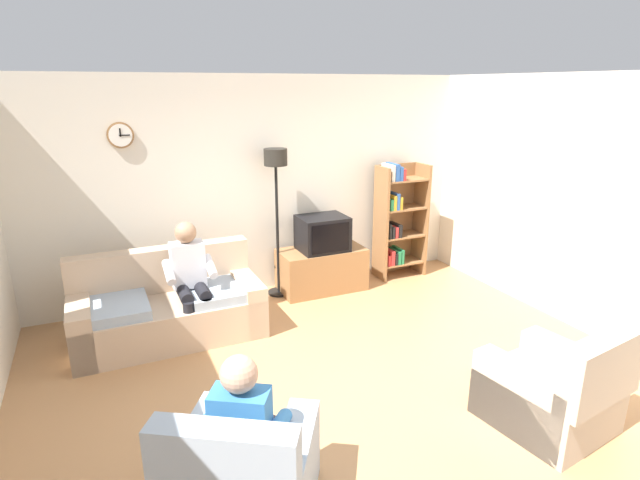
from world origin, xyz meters
The scene contains 12 objects.
ground_plane centered at (0.00, 0.00, 0.00)m, with size 12.00×12.00×0.00m, color #B27F51.
back_wall_assembly centered at (0.00, 2.66, 1.35)m, with size 6.20×0.17×2.70m.
right_wall centered at (2.86, 0.00, 1.35)m, with size 0.12×5.80×2.70m, color silver.
couch centered at (-1.32, 1.73, 0.31)m, with size 1.91×0.90×0.90m.
tv_stand centered at (0.69, 2.25, 0.28)m, with size 1.10×0.56×0.55m.
tv centered at (0.69, 2.23, 0.77)m, with size 0.60×0.49×0.44m.
bookshelf centered at (1.85, 2.32, 0.81)m, with size 0.68×0.36×1.59m.
floor_lamp centered at (0.13, 2.35, 1.45)m, with size 0.28×0.28×1.85m.
armchair_near_window centered at (-1.25, -0.90, 0.29)m, with size 1.14×1.17×0.90m.
armchair_near_bookshelf centered at (1.18, -1.00, 0.29)m, with size 0.92×0.99×0.90m.
person_on_couch centered at (-1.08, 1.62, 0.70)m, with size 0.51×0.54×1.24m.
person_in_left_armchair centered at (-1.20, -0.82, 0.60)m, with size 0.61×0.64×1.12m.
Camera 1 is at (-1.85, -3.36, 2.57)m, focal length 28.40 mm.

